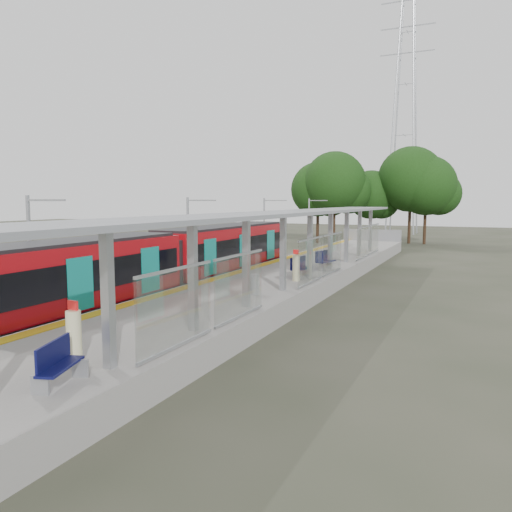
{
  "coord_description": "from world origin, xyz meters",
  "views": [
    {
      "loc": [
        10.34,
        -7.57,
        5.18
      ],
      "look_at": [
        -0.32,
        16.06,
        2.3
      ],
      "focal_mm": 35.0,
      "sensor_mm": 36.0,
      "label": 1
    }
  ],
  "objects_px": {
    "train": "(160,262)",
    "bench_mid": "(300,267)",
    "bench_far": "(324,260)",
    "litter_bin": "(254,284)",
    "info_pillar_near": "(74,338)",
    "bench_near": "(57,362)",
    "info_pillar_far": "(296,267)"
  },
  "relations": [
    {
      "from": "train",
      "to": "litter_bin",
      "type": "bearing_deg",
      "value": -9.58
    },
    {
      "from": "train",
      "to": "info_pillar_far",
      "type": "bearing_deg",
      "value": 28.43
    },
    {
      "from": "bench_near",
      "to": "info_pillar_far",
      "type": "height_order",
      "value": "info_pillar_far"
    },
    {
      "from": "train",
      "to": "bench_far",
      "type": "distance_m",
      "value": 10.25
    },
    {
      "from": "train",
      "to": "bench_near",
      "type": "relative_size",
      "value": 17.68
    },
    {
      "from": "bench_mid",
      "to": "bench_far",
      "type": "relative_size",
      "value": 0.97
    },
    {
      "from": "litter_bin",
      "to": "bench_far",
      "type": "bearing_deg",
      "value": 86.24
    },
    {
      "from": "bench_far",
      "to": "info_pillar_near",
      "type": "relative_size",
      "value": 1.06
    },
    {
      "from": "bench_mid",
      "to": "info_pillar_near",
      "type": "relative_size",
      "value": 1.02
    },
    {
      "from": "train",
      "to": "bench_mid",
      "type": "bearing_deg",
      "value": 37.33
    },
    {
      "from": "bench_near",
      "to": "bench_mid",
      "type": "height_order",
      "value": "bench_mid"
    },
    {
      "from": "bench_far",
      "to": "info_pillar_far",
      "type": "xyz_separation_m",
      "value": [
        -0.12,
        -4.76,
        0.1
      ]
    },
    {
      "from": "bench_mid",
      "to": "litter_bin",
      "type": "distance_m",
      "value": 5.51
    },
    {
      "from": "info_pillar_far",
      "to": "litter_bin",
      "type": "bearing_deg",
      "value": -88.07
    },
    {
      "from": "bench_mid",
      "to": "train",
      "type": "bearing_deg",
      "value": -134.02
    },
    {
      "from": "info_pillar_near",
      "to": "litter_bin",
      "type": "distance_m",
      "value": 10.75
    },
    {
      "from": "info_pillar_far",
      "to": "bench_far",
      "type": "bearing_deg",
      "value": 96.82
    },
    {
      "from": "bench_mid",
      "to": "bench_far",
      "type": "height_order",
      "value": "bench_far"
    },
    {
      "from": "bench_near",
      "to": "info_pillar_far",
      "type": "xyz_separation_m",
      "value": [
        -0.08,
        16.21,
        0.18
      ]
    },
    {
      "from": "bench_far",
      "to": "litter_bin",
      "type": "distance_m",
      "value": 9.07
    },
    {
      "from": "bench_near",
      "to": "info_pillar_near",
      "type": "height_order",
      "value": "info_pillar_near"
    },
    {
      "from": "train",
      "to": "bench_mid",
      "type": "distance_m",
      "value": 7.5
    },
    {
      "from": "bench_near",
      "to": "bench_mid",
      "type": "relative_size",
      "value": 0.9
    },
    {
      "from": "bench_near",
      "to": "info_pillar_near",
      "type": "relative_size",
      "value": 0.92
    },
    {
      "from": "bench_far",
      "to": "litter_bin",
      "type": "height_order",
      "value": "bench_far"
    },
    {
      "from": "bench_far",
      "to": "litter_bin",
      "type": "bearing_deg",
      "value": -82.98
    },
    {
      "from": "bench_mid",
      "to": "info_pillar_far",
      "type": "bearing_deg",
      "value": -72.14
    },
    {
      "from": "bench_near",
      "to": "bench_far",
      "type": "distance_m",
      "value": 20.97
    },
    {
      "from": "train",
      "to": "info_pillar_far",
      "type": "height_order",
      "value": "train"
    },
    {
      "from": "bench_far",
      "to": "info_pillar_near",
      "type": "bearing_deg",
      "value": -81.2
    },
    {
      "from": "info_pillar_near",
      "to": "info_pillar_far",
      "type": "bearing_deg",
      "value": 93.86
    },
    {
      "from": "train",
      "to": "bench_far",
      "type": "xyz_separation_m",
      "value": [
        6.27,
        8.09,
        -0.43
      ]
    }
  ]
}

